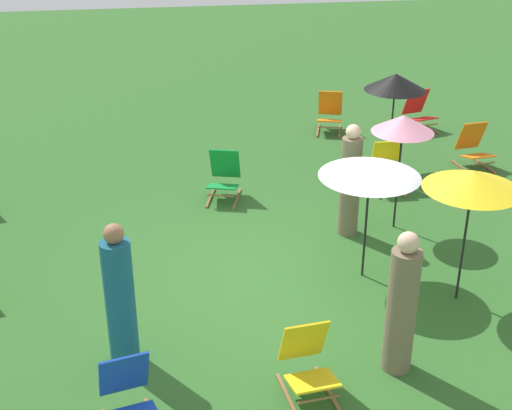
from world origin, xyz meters
The scene contains 15 objects.
ground_plane centered at (0.00, 0.00, 0.00)m, with size 40.00×40.00×0.00m, color #2D6026.
deckchair_0 centered at (2.20, 5.47, 0.37)m, with size 0.67×0.86×0.83m.
deckchair_1 centered at (-0.31, 2.58, 0.37)m, with size 0.67×0.86×0.83m.
deckchair_2 centered at (-1.83, -2.55, 0.37)m, with size 0.63×0.85×0.83m.
deckchair_3 centered at (-0.02, -2.31, 0.37)m, with size 0.56×0.81×0.83m.
deckchair_6 centered at (4.29, 3.19, 0.37)m, with size 0.56×0.81×0.83m.
deckchair_9 centered at (4.04, 5.29, 0.37)m, with size 0.64×0.85×0.83m.
deckchair_10 centered at (2.45, 2.54, 0.37)m, with size 0.50×0.78×0.83m.
umbrella_0 centered at (1.23, -0.14, 1.57)m, with size 1.29×1.29×1.70m.
umbrella_1 centered at (2.79, 3.43, 1.58)m, with size 1.07×1.07×1.73m.
umbrella_2 centered at (2.26, -0.86, 1.64)m, with size 1.17×1.17×1.76m.
umbrella_3 centered at (2.11, 1.15, 1.64)m, with size 0.90×0.90×1.77m.
person_0 centered at (1.04, -2.05, 0.79)m, with size 0.45×0.45×1.67m.
person_1 centered at (-1.89, -1.45, 0.79)m, with size 0.34×0.34×1.69m.
person_2 centered at (1.36, 1.07, 0.81)m, with size 0.41×0.41×1.71m.
Camera 1 is at (-1.45, -7.98, 4.99)m, focal length 49.77 mm.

